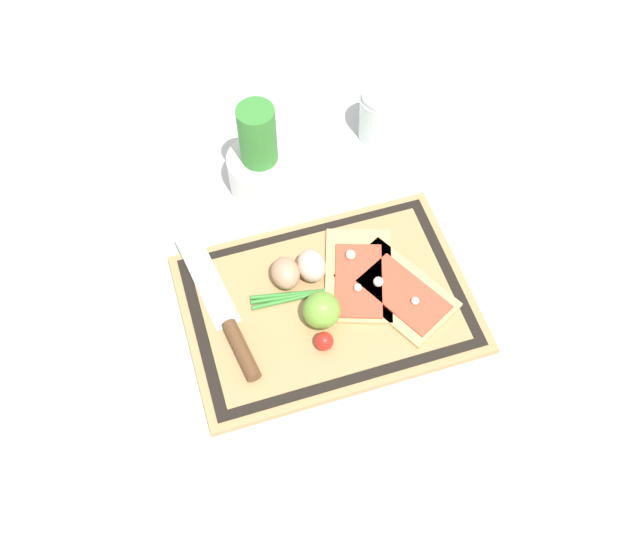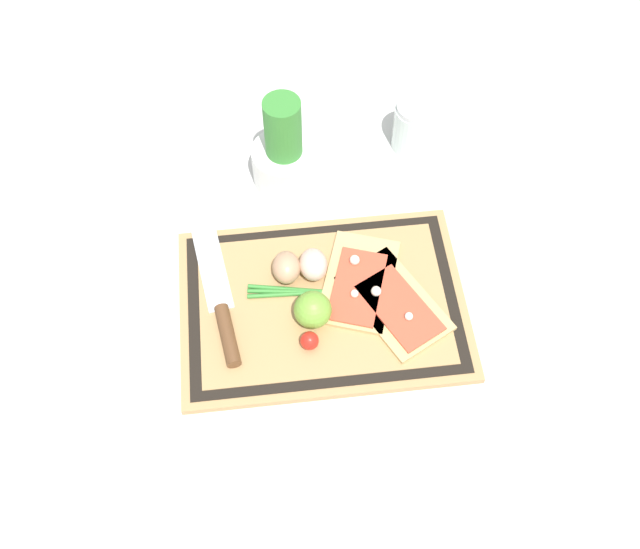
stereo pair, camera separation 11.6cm
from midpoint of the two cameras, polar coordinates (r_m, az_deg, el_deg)
ground_plane at (r=1.17m, az=3.05°, el=-2.68°), size 6.00×6.00×0.00m
cutting_board at (r=1.17m, az=3.07°, el=-2.50°), size 0.44×0.31×0.02m
pizza_slice_near at (r=1.16m, az=8.59°, el=-2.47°), size 0.17×0.21×0.02m
pizza_slice_far at (r=1.17m, az=5.77°, el=-0.82°), size 0.15×0.20×0.02m
knife at (r=1.14m, az=-4.61°, el=-3.03°), size 0.07×0.29×0.02m
egg_brown at (r=1.16m, az=0.27°, el=0.31°), size 0.04×0.05×0.04m
egg_pink at (r=1.17m, az=2.32°, el=0.53°), size 0.04×0.05×0.04m
lime at (r=1.12m, az=2.42°, el=-2.95°), size 0.06×0.06×0.06m
cherry_tomato_red at (r=1.11m, az=2.20°, el=-5.32°), size 0.03×0.03×0.03m
scallion_bunch at (r=1.16m, az=3.42°, el=-1.57°), size 0.25×0.06×0.01m
herb_pot at (r=1.27m, az=-0.08°, el=8.97°), size 0.11×0.11×0.18m
sauce_jar at (r=1.35m, az=9.72°, el=10.76°), size 0.08×0.08×0.10m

